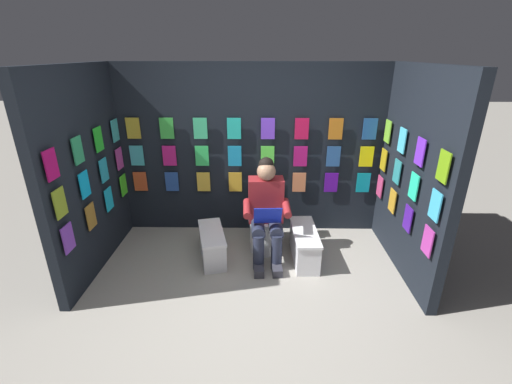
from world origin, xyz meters
The scene contains 8 objects.
ground_plane centered at (0.00, 0.00, 0.00)m, with size 30.00×30.00×0.00m, color #9E998E.
display_wall_back centered at (0.00, -1.75, 1.09)m, with size 3.43×0.14×2.17m.
display_wall_left centered at (-1.71, -0.85, 1.09)m, with size 0.14×1.70×2.17m.
display_wall_right centered at (1.71, -0.85, 1.09)m, with size 0.14×1.70×2.17m.
toilet centered at (-0.18, -1.22, 0.33)m, with size 0.41×0.56×0.77m.
person_reading centered at (-0.19, -0.99, 0.60)m, with size 0.54×0.70×1.19m.
comic_longbox_near centered at (-0.64, -0.94, 0.19)m, with size 0.30×0.76×0.37m.
comic_longbox_far centered at (0.44, -0.94, 0.18)m, with size 0.42×0.73×0.35m.
Camera 1 is at (-0.13, 2.56, 2.27)m, focal length 24.23 mm.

